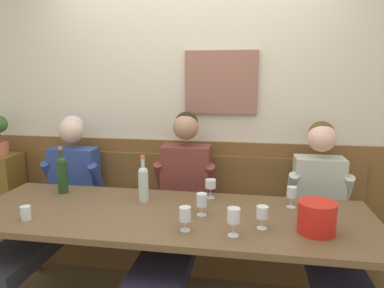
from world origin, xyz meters
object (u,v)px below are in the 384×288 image
wine_glass_by_bottle (211,185)px  wine_bottle_amber_mid (62,173)px  person_center_left_seat (178,207)px  wine_glass_mid_left (262,213)px  wine_glass_center_front (202,200)px  wine_bottle_green_tall (143,182)px  person_right_seat (326,220)px  wine_glass_center_rear (185,215)px  wine_glass_near_bucket (292,193)px  ice_bucket (317,217)px  water_tumbler_left (26,213)px  person_center_right_seat (53,204)px  wall_bench (188,233)px  wine_glass_left_end (234,216)px  dining_table (169,223)px

wine_glass_by_bottle → wine_bottle_amber_mid: bearing=-176.3°
person_center_left_seat → wine_glass_mid_left: bearing=-39.5°
wine_glass_center_front → wine_bottle_green_tall: bearing=157.4°
person_right_seat → wine_glass_by_bottle: person_right_seat is taller
wine_bottle_amber_mid → wine_glass_mid_left: bearing=-15.0°
wine_bottle_green_tall → wine_glass_center_front: 0.48m
person_right_seat → wine_glass_center_rear: 1.09m
wine_bottle_green_tall → wine_glass_near_bucket: bearing=2.6°
ice_bucket → water_tumbler_left: (-1.74, -0.11, -0.05)m
person_right_seat → wine_glass_mid_left: (-0.46, -0.48, 0.21)m
person_center_right_seat → ice_bucket: bearing=-13.5°
wine_bottle_amber_mid → wine_glass_by_bottle: 1.12m
water_tumbler_left → wine_glass_center_front: bearing=13.3°
wine_glass_mid_left → water_tumbler_left: size_ratio=1.56×
wall_bench → wine_glass_mid_left: bearing=-55.0°
wine_glass_center_rear → wine_bottle_amber_mid: bearing=154.6°
wine_glass_left_end → wine_glass_near_bucket: 0.61m
person_center_right_seat → wine_glass_center_front: (1.24, -0.32, 0.23)m
wine_glass_by_bottle → ice_bucket: bearing=-35.4°
wine_bottle_amber_mid → ice_bucket: bearing=-12.5°
person_center_left_seat → wine_bottle_green_tall: person_center_left_seat is taller
ice_bucket → wine_glass_center_rear: bearing=-172.4°
person_center_right_seat → water_tumbler_left: size_ratio=14.93×
wine_bottle_green_tall → person_center_left_seat: bearing=38.3°
wall_bench → wine_glass_center_rear: 1.11m
wine_glass_center_front → water_tumbler_left: 1.10m
wine_bottle_green_tall → wall_bench: bearing=66.4°
person_center_left_seat → wine_glass_center_front: 0.46m
dining_table → wine_bottle_green_tall: bearing=140.8°
water_tumbler_left → person_center_left_seat: bearing=35.9°
wine_glass_center_front → person_center_right_seat: bearing=165.6°
wine_glass_center_front → wine_glass_center_rear: bearing=-104.7°
person_center_left_seat → water_tumbler_left: (-0.84, -0.61, 0.14)m
wine_glass_near_bucket → water_tumbler_left: wine_glass_near_bucket is taller
wine_bottle_green_tall → wine_glass_near_bucket: size_ratio=2.29×
person_center_left_seat → ice_bucket: (0.90, -0.50, 0.19)m
person_center_left_seat → wine_glass_by_bottle: person_center_left_seat is taller
wine_bottle_amber_mid → wine_glass_mid_left: size_ratio=2.61×
dining_table → wine_glass_center_rear: size_ratio=18.53×
wine_glass_center_front → wine_glass_near_bucket: bearing=21.7°
wine_glass_left_end → wine_glass_near_bucket: size_ratio=1.12×
dining_table → wine_glass_near_bucket: wine_glass_near_bucket is taller
dining_table → wine_glass_near_bucket: size_ratio=18.23×
ice_bucket → person_right_seat: bearing=71.5°
wine_glass_mid_left → wine_glass_by_bottle: size_ratio=0.99×
person_center_right_seat → water_tumbler_left: (0.17, -0.57, 0.17)m
dining_table → wine_glass_left_end: wine_glass_left_end is taller
person_center_left_seat → dining_table: bearing=-88.3°
wine_glass_mid_left → wine_bottle_amber_mid: bearing=165.0°
person_center_right_seat → wine_bottle_green_tall: bearing=-9.6°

